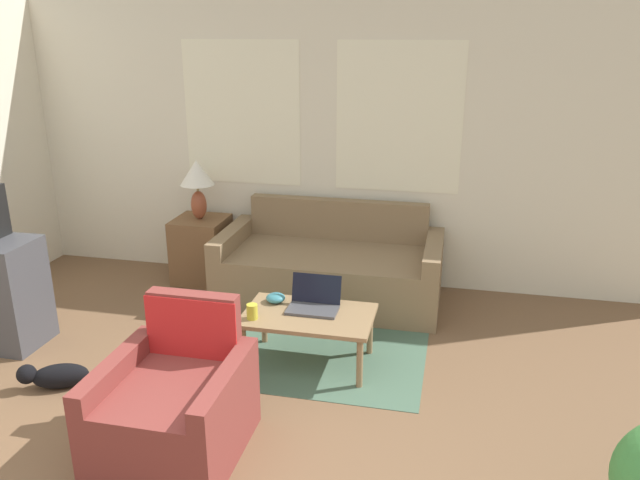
% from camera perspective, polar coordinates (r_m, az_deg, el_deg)
% --- Properties ---
extents(wall_back, '(6.76, 0.06, 2.60)m').
position_cam_1_polar(wall_back, '(5.72, 0.72, 8.89)').
color(wall_back, silver).
rests_on(wall_back, ground_plane).
extents(rug, '(1.64, 2.04, 0.01)m').
position_cam_1_polar(rug, '(5.06, 0.47, -8.06)').
color(rug, '#476651').
rests_on(rug, ground_plane).
extents(couch, '(1.92, 0.93, 0.82)m').
position_cam_1_polar(couch, '(5.52, 0.99, -2.71)').
color(couch, '#846B4C').
rests_on(couch, ground_plane).
extents(armchair, '(0.75, 0.81, 0.83)m').
position_cam_1_polar(armchair, '(3.73, -12.96, -14.60)').
color(armchair, brown).
rests_on(armchair, ground_plane).
extents(side_table, '(0.47, 0.47, 0.61)m').
position_cam_1_polar(side_table, '(6.01, -10.76, -0.86)').
color(side_table, brown).
rests_on(side_table, ground_plane).
extents(table_lamp, '(0.31, 0.31, 0.55)m').
position_cam_1_polar(table_lamp, '(5.82, -11.17, 5.48)').
color(table_lamp, brown).
rests_on(table_lamp, side_table).
extents(coffee_table, '(0.91, 0.57, 0.39)m').
position_cam_1_polar(coffee_table, '(4.43, -1.06, -7.28)').
color(coffee_table, '#8E704C').
rests_on(coffee_table, ground_plane).
extents(laptop, '(0.36, 0.27, 0.22)m').
position_cam_1_polar(laptop, '(4.46, -0.55, -5.67)').
color(laptop, '#47474C').
rests_on(laptop, coffee_table).
extents(cup_navy, '(0.08, 0.08, 0.11)m').
position_cam_1_polar(cup_navy, '(4.34, -6.22, -6.53)').
color(cup_navy, gold).
rests_on(cup_navy, coffee_table).
extents(snack_bowl, '(0.14, 0.14, 0.07)m').
position_cam_1_polar(snack_bowl, '(4.58, -4.08, -5.30)').
color(snack_bowl, teal).
rests_on(snack_bowl, coffee_table).
extents(cat_black, '(0.61, 0.33, 0.19)m').
position_cam_1_polar(cat_black, '(4.61, -22.99, -11.35)').
color(cat_black, black).
rests_on(cat_black, ground_plane).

